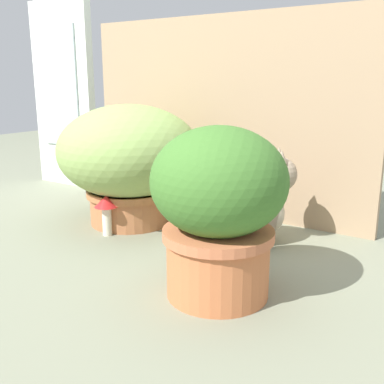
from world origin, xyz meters
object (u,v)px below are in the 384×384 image
object	(u,v)px
leafy_planter	(219,206)
cat	(248,206)
grass_planter	(129,158)
mushroom_ornament_red	(107,207)

from	to	relation	value
leafy_planter	cat	world-z (taller)	leafy_planter
leafy_planter	cat	size ratio (longest dim) A/B	1.09
cat	leafy_planter	bearing A→B (deg)	-74.19
grass_planter	leafy_planter	world-z (taller)	grass_planter
grass_planter	leafy_planter	bearing A→B (deg)	-29.99
leafy_planter	cat	distance (m)	0.40
mushroom_ornament_red	cat	bearing A→B (deg)	24.91
mushroom_ornament_red	leafy_planter	bearing A→B (deg)	-17.92
cat	mushroom_ornament_red	size ratio (longest dim) A/B	2.78
leafy_planter	grass_planter	bearing A→B (deg)	150.01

